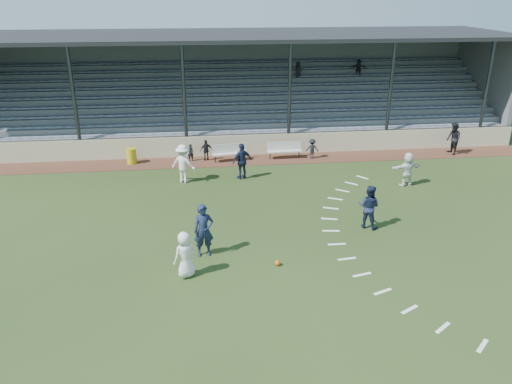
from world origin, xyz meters
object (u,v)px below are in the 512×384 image
(bench_right, at_px, (284,149))
(player_white_lead, at_px, (185,255))
(player_navy_lead, at_px, (204,230))
(official, at_px, (453,139))
(football, at_px, (278,263))
(bench_left, at_px, (230,151))
(trash_bin, at_px, (132,156))

(bench_right, distance_m, player_white_lead, 13.42)
(player_navy_lead, relative_size, official, 1.07)
(football, height_order, player_navy_lead, player_navy_lead)
(bench_right, xyz_separation_m, player_white_lead, (-5.48, -12.25, 0.24))
(bench_left, distance_m, bench_right, 3.16)
(bench_right, bearing_deg, bench_left, -179.76)
(official, bearing_deg, bench_left, -94.78)
(official, bearing_deg, football, -50.13)
(bench_left, xyz_separation_m, trash_bin, (-5.51, 0.13, -0.13))
(football, xyz_separation_m, player_navy_lead, (-2.56, 1.07, 0.90))
(football, relative_size, player_navy_lead, 0.10)
(bench_left, relative_size, player_navy_lead, 1.02)
(bench_right, height_order, player_navy_lead, player_navy_lead)
(bench_left, height_order, official, official)
(trash_bin, relative_size, player_navy_lead, 0.43)
(trash_bin, xyz_separation_m, official, (18.66, -0.46, 0.50))
(bench_right, height_order, trash_bin, bench_right)
(bench_left, bearing_deg, player_navy_lead, -108.18)
(bench_left, distance_m, football, 11.87)
(bench_left, relative_size, trash_bin, 2.36)
(football, bearing_deg, official, 43.19)
(player_white_lead, xyz_separation_m, official, (15.47, 11.82, 0.13))
(trash_bin, distance_m, player_white_lead, 12.69)
(trash_bin, relative_size, football, 4.26)
(bench_right, xyz_separation_m, trash_bin, (-8.67, 0.03, -0.13))
(bench_left, relative_size, player_white_lead, 1.23)
(bench_right, distance_m, official, 10.00)
(bench_left, xyz_separation_m, football, (0.90, -11.83, -0.48))
(player_white_lead, height_order, player_navy_lead, player_navy_lead)
(football, distance_m, player_navy_lead, 2.92)
(trash_bin, xyz_separation_m, football, (6.41, -11.96, -0.35))
(bench_right, distance_m, player_navy_lead, 11.89)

